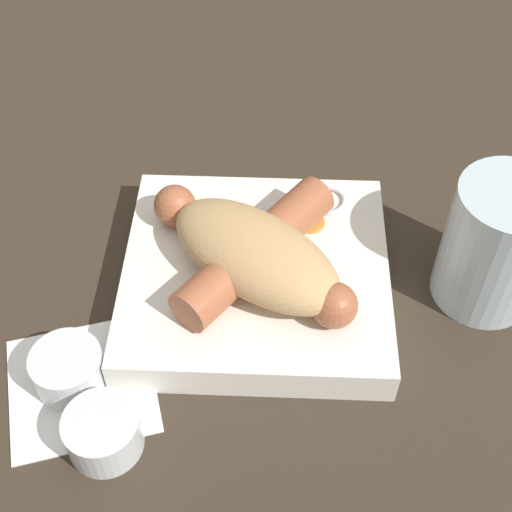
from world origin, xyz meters
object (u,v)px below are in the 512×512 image
Objects in this scene: sausage at (250,253)px; condiment_cup_far at (104,434)px; condiment_cup_near at (69,371)px; drink_glass at (496,245)px; food_tray at (256,277)px; bread_roll at (258,254)px.

sausage is 0.16m from condiment_cup_far.
condiment_cup_near is at bearing -144.65° from sausage.
sausage is at bearing -177.21° from drink_glass.
drink_glass reaches higher than food_tray.
sausage is 3.08× the size of condiment_cup_near.
bread_roll is 1.50× the size of drink_glass.
condiment_cup_near is (-0.12, -0.09, -0.03)m from sausage.
condiment_cup_far is (-0.09, -0.13, -0.03)m from sausage.
condiment_cup_far is at bearing -54.84° from condiment_cup_near.
bread_roll is 0.01m from sausage.
drink_glass reaches higher than condiment_cup_near.
condiment_cup_far is at bearing -124.04° from sausage.
food_tray is 1.28× the size of bread_roll.
condiment_cup_far is at bearing -127.29° from bread_roll.
bread_roll is 0.18m from drink_glass.
sausage is 0.18m from drink_glass.
drink_glass reaches higher than sausage.
condiment_cup_near reaches higher than food_tray.
bread_roll is at bearing -174.96° from drink_glass.
drink_glass is at bearing 17.51° from condiment_cup_near.
drink_glass is (0.27, 0.14, 0.04)m from condiment_cup_far.
food_tray is at bearing -177.98° from drink_glass.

